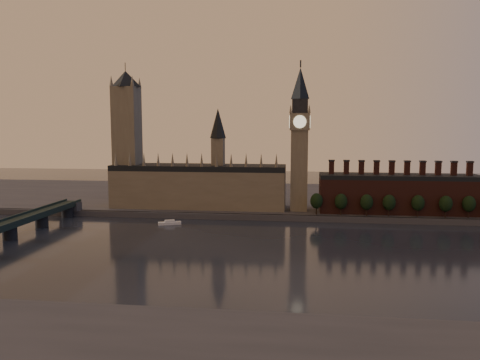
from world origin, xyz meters
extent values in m
plane|color=black|center=(0.00, 0.00, 0.00)|extent=(900.00, 900.00, 0.00)
cube|color=#47464B|center=(0.00, 90.00, 2.00)|extent=(900.00, 4.00, 4.00)
cube|color=#47464B|center=(0.00, 180.00, 2.00)|extent=(900.00, 180.00, 4.00)
cube|color=#7B7057|center=(-65.00, 115.00, 18.00)|extent=(130.00, 30.00, 28.00)
cube|color=black|center=(-65.00, 115.00, 34.00)|extent=(130.00, 30.00, 4.00)
cube|color=#7B7057|center=(-50.00, 115.00, 44.00)|extent=(9.00, 9.00, 24.00)
cone|color=black|center=(-50.00, 115.00, 67.00)|extent=(12.00, 12.00, 22.00)
cone|color=#7B7057|center=(-124.00, 101.00, 41.00)|extent=(2.60, 2.60, 10.00)
cone|color=#7B7057|center=(-113.27, 101.00, 41.00)|extent=(2.60, 2.60, 10.00)
cone|color=#7B7057|center=(-102.55, 101.00, 41.00)|extent=(2.60, 2.60, 10.00)
cone|color=#7B7057|center=(-91.82, 101.00, 41.00)|extent=(2.60, 2.60, 10.00)
cone|color=#7B7057|center=(-81.09, 101.00, 41.00)|extent=(2.60, 2.60, 10.00)
cone|color=#7B7057|center=(-70.36, 101.00, 41.00)|extent=(2.60, 2.60, 10.00)
cone|color=#7B7057|center=(-59.64, 101.00, 41.00)|extent=(2.60, 2.60, 10.00)
cone|color=#7B7057|center=(-48.91, 101.00, 41.00)|extent=(2.60, 2.60, 10.00)
cone|color=#7B7057|center=(-38.18, 101.00, 41.00)|extent=(2.60, 2.60, 10.00)
cone|color=#7B7057|center=(-27.45, 101.00, 41.00)|extent=(2.60, 2.60, 10.00)
cone|color=#7B7057|center=(-16.73, 101.00, 41.00)|extent=(2.60, 2.60, 10.00)
cone|color=#7B7057|center=(-6.00, 101.00, 41.00)|extent=(2.60, 2.60, 10.00)
cube|color=#7B7057|center=(-120.00, 115.00, 49.00)|extent=(18.00, 18.00, 90.00)
cone|color=black|center=(-120.00, 115.00, 100.00)|extent=(24.00, 24.00, 12.00)
cylinder|color=#232326|center=(-120.00, 115.00, 106.00)|extent=(0.50, 0.50, 12.00)
cone|color=#7B7057|center=(-128.00, 107.00, 98.00)|extent=(3.00, 3.00, 8.00)
cone|color=#7B7057|center=(-112.00, 107.00, 98.00)|extent=(3.00, 3.00, 8.00)
cone|color=#7B7057|center=(-128.00, 123.00, 98.00)|extent=(3.00, 3.00, 8.00)
cone|color=#7B7057|center=(-112.00, 123.00, 98.00)|extent=(3.00, 3.00, 8.00)
cube|color=#7B7057|center=(10.00, 110.00, 33.00)|extent=(12.00, 12.00, 58.00)
cube|color=#7B7057|center=(10.00, 110.00, 68.00)|extent=(14.00, 14.00, 12.00)
cube|color=#232326|center=(10.00, 110.00, 79.00)|extent=(11.00, 11.00, 10.00)
cone|color=black|center=(10.00, 110.00, 95.00)|extent=(13.00, 13.00, 22.00)
cylinder|color=#232326|center=(10.00, 110.00, 108.50)|extent=(1.00, 1.00, 5.00)
cylinder|color=beige|center=(10.00, 102.80, 68.00)|extent=(9.00, 0.50, 9.00)
cylinder|color=beige|center=(10.00, 117.20, 68.00)|extent=(9.00, 0.50, 9.00)
cylinder|color=beige|center=(2.80, 110.00, 68.00)|extent=(0.50, 9.00, 9.00)
cylinder|color=beige|center=(17.20, 110.00, 68.00)|extent=(0.50, 9.00, 9.00)
cone|color=#7B7057|center=(3.50, 103.50, 77.00)|extent=(2.00, 2.00, 6.00)
cone|color=#7B7057|center=(16.50, 103.50, 77.00)|extent=(2.00, 2.00, 6.00)
cone|color=#7B7057|center=(3.50, 116.50, 77.00)|extent=(2.00, 2.00, 6.00)
cone|color=#7B7057|center=(16.50, 116.50, 77.00)|extent=(2.00, 2.00, 6.00)
cube|color=#4B231C|center=(80.00, 110.00, 16.00)|extent=(110.00, 25.00, 24.00)
cube|color=black|center=(80.00, 110.00, 29.50)|extent=(110.00, 25.00, 3.00)
cube|color=#4B231C|center=(33.00, 110.00, 35.50)|extent=(3.50, 3.50, 9.00)
cube|color=#232326|center=(33.00, 110.00, 40.50)|extent=(4.20, 4.20, 1.00)
cube|color=#4B231C|center=(43.44, 110.00, 35.50)|extent=(3.50, 3.50, 9.00)
cube|color=#232326|center=(43.44, 110.00, 40.50)|extent=(4.20, 4.20, 1.00)
cube|color=#4B231C|center=(53.89, 110.00, 35.50)|extent=(3.50, 3.50, 9.00)
cube|color=#232326|center=(53.89, 110.00, 40.50)|extent=(4.20, 4.20, 1.00)
cube|color=#4B231C|center=(64.33, 110.00, 35.50)|extent=(3.50, 3.50, 9.00)
cube|color=#232326|center=(64.33, 110.00, 40.50)|extent=(4.20, 4.20, 1.00)
cube|color=#4B231C|center=(74.78, 110.00, 35.50)|extent=(3.50, 3.50, 9.00)
cube|color=#232326|center=(74.78, 110.00, 40.50)|extent=(4.20, 4.20, 1.00)
cube|color=#4B231C|center=(85.22, 110.00, 35.50)|extent=(3.50, 3.50, 9.00)
cube|color=#232326|center=(85.22, 110.00, 40.50)|extent=(4.20, 4.20, 1.00)
cube|color=#4B231C|center=(95.67, 110.00, 35.50)|extent=(3.50, 3.50, 9.00)
cube|color=#232326|center=(95.67, 110.00, 40.50)|extent=(4.20, 4.20, 1.00)
cube|color=#4B231C|center=(106.11, 110.00, 35.50)|extent=(3.50, 3.50, 9.00)
cube|color=#232326|center=(106.11, 110.00, 40.50)|extent=(4.20, 4.20, 1.00)
cube|color=#4B231C|center=(116.56, 110.00, 35.50)|extent=(3.50, 3.50, 9.00)
cube|color=#232326|center=(116.56, 110.00, 40.50)|extent=(4.20, 4.20, 1.00)
cube|color=#4B231C|center=(127.00, 110.00, 35.50)|extent=(3.50, 3.50, 9.00)
cube|color=#232326|center=(127.00, 110.00, 40.50)|extent=(4.20, 4.20, 1.00)
cylinder|color=black|center=(22.22, 95.11, 7.00)|extent=(0.80, 0.80, 6.00)
ellipsoid|color=black|center=(22.22, 95.11, 13.50)|extent=(8.60, 8.60, 10.75)
cylinder|color=black|center=(38.87, 94.98, 7.00)|extent=(0.80, 0.80, 6.00)
ellipsoid|color=black|center=(38.87, 94.98, 13.50)|extent=(8.60, 8.60, 10.75)
cylinder|color=black|center=(55.90, 93.87, 7.00)|extent=(0.80, 0.80, 6.00)
ellipsoid|color=black|center=(55.90, 93.87, 13.50)|extent=(8.60, 8.60, 10.75)
cylinder|color=black|center=(70.79, 94.10, 7.00)|extent=(0.80, 0.80, 6.00)
ellipsoid|color=black|center=(70.79, 94.10, 13.50)|extent=(8.60, 8.60, 10.75)
cylinder|color=black|center=(89.73, 94.58, 7.00)|extent=(0.80, 0.80, 6.00)
ellipsoid|color=black|center=(89.73, 94.58, 13.50)|extent=(8.60, 8.60, 10.75)
cylinder|color=black|center=(107.39, 93.77, 7.00)|extent=(0.80, 0.80, 6.00)
ellipsoid|color=black|center=(107.39, 93.77, 13.50)|extent=(8.60, 8.60, 10.75)
cylinder|color=black|center=(122.55, 95.02, 7.00)|extent=(0.80, 0.80, 6.00)
ellipsoid|color=black|center=(122.55, 95.02, 13.50)|extent=(8.60, 8.60, 10.75)
cube|color=#47464B|center=(-155.00, 90.00, 7.00)|extent=(14.00, 8.00, 6.00)
cylinder|color=#232326|center=(-155.00, 17.00, 3.88)|extent=(8.00, 8.00, 7.75)
cylinder|color=#232326|center=(-155.00, 51.00, 3.88)|extent=(8.00, 8.00, 7.75)
cylinder|color=#232326|center=(-155.00, 85.00, 3.88)|extent=(8.00, 8.00, 7.75)
cube|color=silver|center=(-74.95, 68.49, 0.86)|extent=(15.62, 9.09, 1.72)
cube|color=silver|center=(-74.95, 68.49, 2.36)|extent=(7.16, 5.20, 1.29)
camera|label=1|loc=(8.22, -228.26, 64.76)|focal=35.00mm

